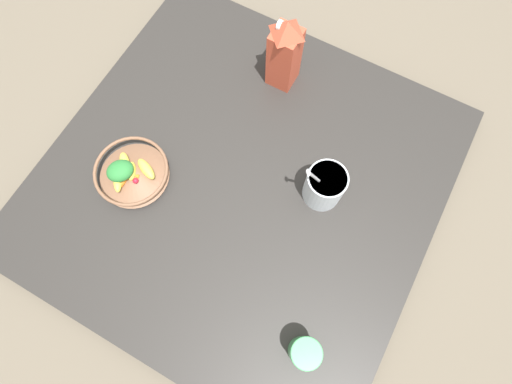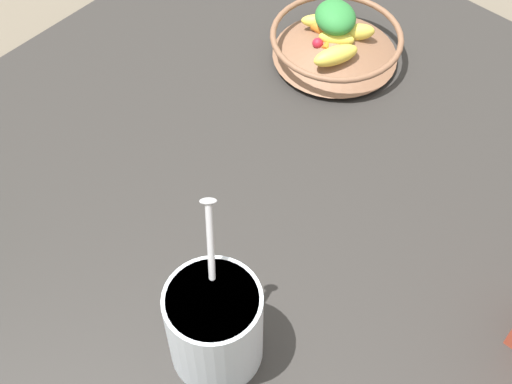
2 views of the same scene
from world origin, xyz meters
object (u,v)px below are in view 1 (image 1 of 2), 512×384
Objects in this scene: milk_carton at (285,53)px; yogurt_tub at (325,185)px; drinking_cup at (304,352)px; fruit_bowl at (131,172)px.

milk_carton is 1.16× the size of yogurt_tub.
milk_carton is at bearing -148.84° from drinking_cup.
milk_carton reaches higher than yogurt_tub.
milk_carton reaches higher than drinking_cup.
milk_carton reaches higher than fruit_bowl.
drinking_cup is (0.72, 0.44, -0.07)m from milk_carton.
drinking_cup is at bearing 31.16° from milk_carton.
yogurt_tub reaches higher than drinking_cup.
fruit_bowl is at bearing -106.42° from drinking_cup.
milk_carton is (-0.53, 0.23, 0.09)m from fruit_bowl.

